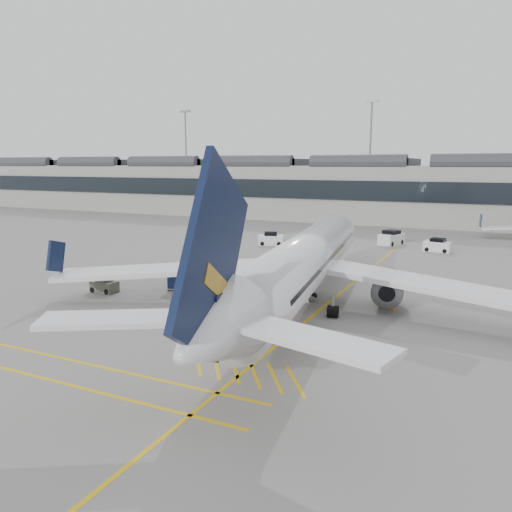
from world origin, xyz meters
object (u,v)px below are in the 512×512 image
at_px(baggage_cart_a, 279,284).
at_px(ramp_agent_b, 204,296).
at_px(airliner_main, 302,264).
at_px(belt_loader, 287,295).
at_px(ramp_agent_a, 294,288).
at_px(pushback_tug, 104,286).

relative_size(baggage_cart_a, ramp_agent_b, 1.17).
xyz_separation_m(airliner_main, belt_loader, (-1.77, 1.32, -3.04)).
relative_size(ramp_agent_a, ramp_agent_b, 1.03).
distance_m(belt_loader, ramp_agent_a, 0.96).
bearing_deg(belt_loader, baggage_cart_a, 116.62).
bearing_deg(ramp_agent_b, belt_loader, -174.33).
relative_size(baggage_cart_a, pushback_tug, 0.91).
distance_m(airliner_main, ramp_agent_a, 3.70).
height_order(ramp_agent_a, pushback_tug, ramp_agent_a).
distance_m(ramp_agent_a, ramp_agent_b, 7.78).
xyz_separation_m(airliner_main, pushback_tug, (-17.53, -3.22, -2.96)).
bearing_deg(baggage_cart_a, ramp_agent_a, -21.31).
relative_size(belt_loader, pushback_tug, 1.83).
relative_size(airliner_main, baggage_cart_a, 21.43).
height_order(baggage_cart_a, pushback_tug, baggage_cart_a).
height_order(belt_loader, ramp_agent_b, ramp_agent_b).
bearing_deg(pushback_tug, belt_loader, 16.73).
relative_size(belt_loader, ramp_agent_a, 2.30).
height_order(baggage_cart_a, ramp_agent_b, baggage_cart_a).
xyz_separation_m(airliner_main, ramp_agent_b, (-7.03, -3.34, -2.63)).
height_order(belt_loader, baggage_cart_a, baggage_cart_a).
distance_m(baggage_cart_a, ramp_agent_a, 1.47).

